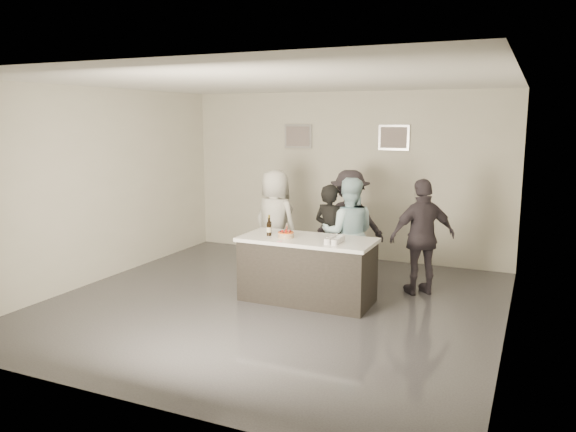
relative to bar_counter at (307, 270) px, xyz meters
The scene contains 19 objects.
floor 0.66m from the bar_counter, 141.45° to the right, with size 6.00×6.00×0.00m, color #3D3D42.
ceiling 2.60m from the bar_counter, 141.45° to the right, with size 6.00×6.00×0.00m, color white.
wall_back 2.92m from the bar_counter, 98.05° to the left, with size 6.00×0.04×3.00m, color beige.
wall_front 3.49m from the bar_counter, 96.59° to the right, with size 6.00×0.04×3.00m, color beige.
wall_left 3.55m from the bar_counter, behind, with size 0.04×6.00×3.00m, color beige.
wall_right 2.84m from the bar_counter, ahead, with size 0.04×6.00×3.00m, color beige.
picture_left 3.44m from the bar_counter, 115.67° to the left, with size 0.54×0.04×0.44m, color #B2B2B7.
picture_right 3.23m from the bar_counter, 78.99° to the left, with size 0.54×0.04×0.44m, color #B2B2B7.
bar_counter is the anchor object (origin of this frame).
cake 0.57m from the bar_counter, 161.60° to the right, with size 0.22×0.22×0.07m, color #E35617.
beer_bottle_a 0.85m from the bar_counter, behind, with size 0.07×0.07×0.26m, color black.
beer_bottle_b 0.81m from the bar_counter, behind, with size 0.07×0.07×0.26m, color black.
tumbler_cluster 0.66m from the bar_counter, 13.77° to the right, with size 0.19×0.40×0.08m, color orange.
candles 0.63m from the bar_counter, 129.78° to the right, with size 0.24×0.08×0.01m, color pink.
person_main_black 0.92m from the bar_counter, 88.33° to the left, with size 0.57×0.37×1.56m, color black.
person_main_blue 0.99m from the bar_counter, 69.68° to the left, with size 0.81×0.63×1.67m, color #B2DBE8.
person_guest_left 1.56m from the bar_counter, 132.75° to the left, with size 0.84×0.54×1.71m, color silver.
person_guest_right 1.75m from the bar_counter, 35.59° to the left, with size 0.99×0.41×1.69m, color #373039.
person_guest_back 1.68m from the bar_counter, 87.20° to the left, with size 1.10×0.63×1.71m, color #242127.
Camera 1 is at (3.24, -6.70, 2.53)m, focal length 35.00 mm.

